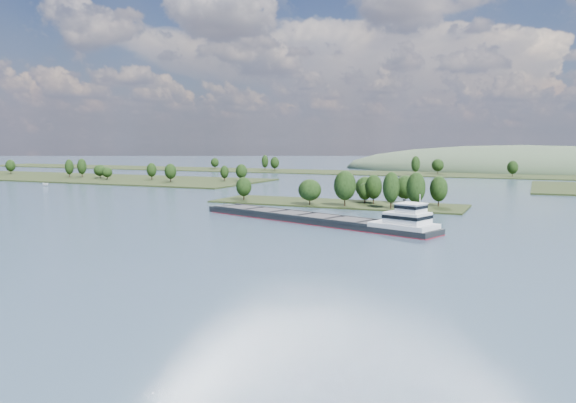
% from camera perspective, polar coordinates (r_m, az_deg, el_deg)
% --- Properties ---
extents(ground, '(1800.00, 1800.00, 0.00)m').
position_cam_1_polar(ground, '(167.48, -1.87, -2.35)').
color(ground, '#364C5E').
rests_on(ground, ground).
extents(tree_island, '(100.00, 30.28, 14.57)m').
position_cam_1_polar(tree_island, '(218.60, 6.53, 0.68)').
color(tree_island, black).
rests_on(tree_island, ground).
extents(left_bank, '(300.00, 80.00, 14.26)m').
position_cam_1_polar(left_bank, '(418.18, -22.22, 2.37)').
color(left_bank, black).
rests_on(left_bank, ground).
extents(back_shoreline, '(900.00, 60.00, 15.99)m').
position_cam_1_polar(back_shoreline, '(434.33, 15.52, 2.69)').
color(back_shoreline, black).
rests_on(back_shoreline, ground).
extents(hill_west, '(320.00, 160.00, 44.00)m').
position_cam_1_polar(hill_west, '(529.85, 22.62, 2.94)').
color(hill_west, '#374831').
rests_on(hill_west, ground).
extents(cargo_barge, '(84.02, 36.90, 11.54)m').
position_cam_1_polar(cargo_barge, '(168.99, 3.80, -1.79)').
color(cargo_barge, black).
rests_on(cargo_barge, ground).
extents(motorboat, '(5.37, 2.90, 1.97)m').
position_cam_1_polar(motorboat, '(340.85, -23.42, 1.61)').
color(motorboat, silver).
rests_on(motorboat, ground).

